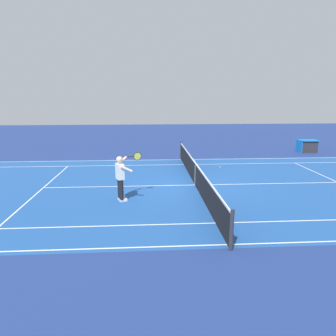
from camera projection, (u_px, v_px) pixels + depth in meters
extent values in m
plane|color=navy|center=(195.00, 185.00, 13.26)|extent=(60.00, 60.00, 0.00)
cube|color=#1E4C93|center=(195.00, 185.00, 13.26)|extent=(24.20, 11.40, 0.00)
cube|color=white|center=(181.00, 160.00, 18.60)|extent=(23.80, 0.05, 0.01)
cube|color=white|center=(228.00, 245.00, 7.91)|extent=(23.80, 0.05, 0.01)
cube|color=white|center=(184.00, 165.00, 17.25)|extent=(23.80, 0.05, 0.01)
cube|color=white|center=(216.00, 223.00, 9.26)|extent=(23.80, 0.05, 0.01)
cube|color=white|center=(43.00, 188.00, 12.85)|extent=(0.05, 8.22, 0.01)
cube|color=white|center=(195.00, 185.00, 13.25)|extent=(12.80, 0.05, 0.01)
cylinder|color=#2D2D33|center=(181.00, 150.00, 18.77)|extent=(0.10, 0.10, 1.08)
cylinder|color=#2D2D33|center=(232.00, 230.00, 7.50)|extent=(0.10, 0.10, 1.08)
cube|color=black|center=(195.00, 175.00, 13.16)|extent=(0.02, 11.60, 0.88)
cube|color=white|center=(196.00, 163.00, 13.04)|extent=(0.04, 11.60, 0.06)
cube|color=white|center=(195.00, 175.00, 13.16)|extent=(0.04, 0.06, 0.88)
cylinder|color=black|center=(121.00, 190.00, 11.06)|extent=(0.15, 0.15, 0.74)
cube|color=white|center=(123.00, 200.00, 11.18)|extent=(0.30, 0.20, 0.09)
cylinder|color=black|center=(120.00, 188.00, 11.28)|extent=(0.15, 0.15, 0.74)
cube|color=white|center=(122.00, 198.00, 11.39)|extent=(0.30, 0.20, 0.09)
cube|color=white|center=(120.00, 171.00, 11.03)|extent=(0.35, 0.44, 0.56)
sphere|color=beige|center=(119.00, 160.00, 10.93)|extent=(0.23, 0.23, 0.23)
cylinder|color=beige|center=(127.00, 169.00, 10.81)|extent=(0.41, 0.10, 0.26)
cylinder|color=beige|center=(122.00, 161.00, 11.27)|extent=(0.38, 0.33, 0.30)
cylinder|color=#232326|center=(130.00, 157.00, 11.42)|extent=(0.28, 0.13, 0.04)
torus|color=#232326|center=(137.00, 156.00, 11.53)|extent=(0.30, 0.13, 0.31)
cylinder|color=#C6D84C|center=(137.00, 156.00, 11.53)|extent=(0.26, 0.10, 0.27)
sphere|color=#CCE01E|center=(220.00, 167.00, 16.50)|extent=(0.07, 0.07, 0.07)
cube|color=#2D2D33|center=(307.00, 146.00, 21.00)|extent=(1.10, 0.70, 0.80)
cube|color=blue|center=(308.00, 140.00, 20.90)|extent=(1.24, 0.84, 0.06)
cube|color=blue|center=(299.00, 146.00, 20.96)|extent=(0.06, 0.84, 0.84)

